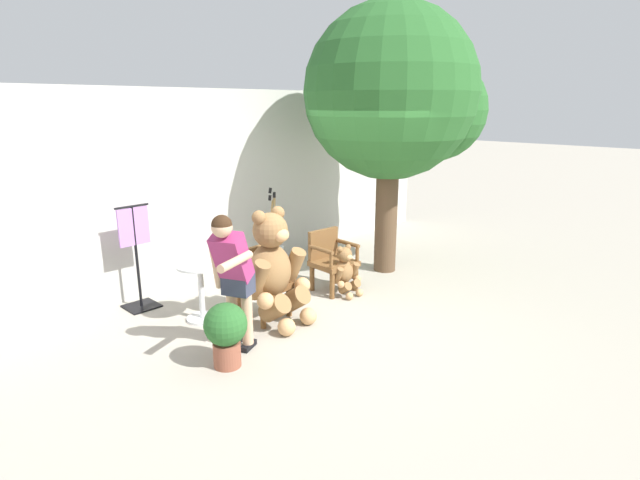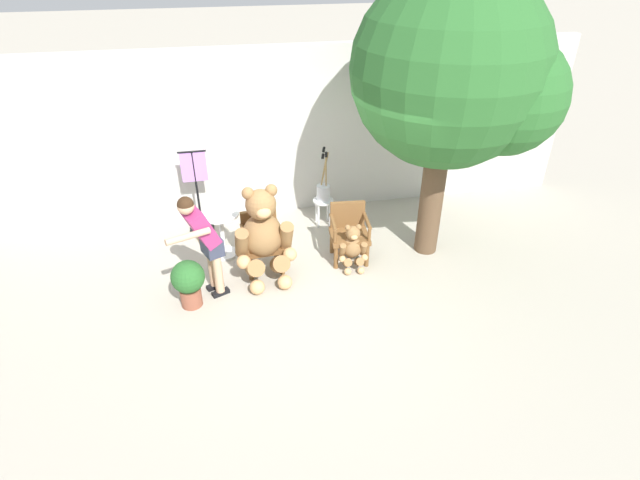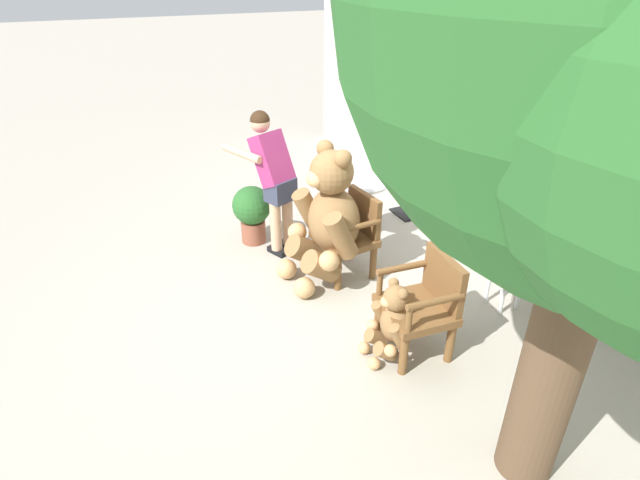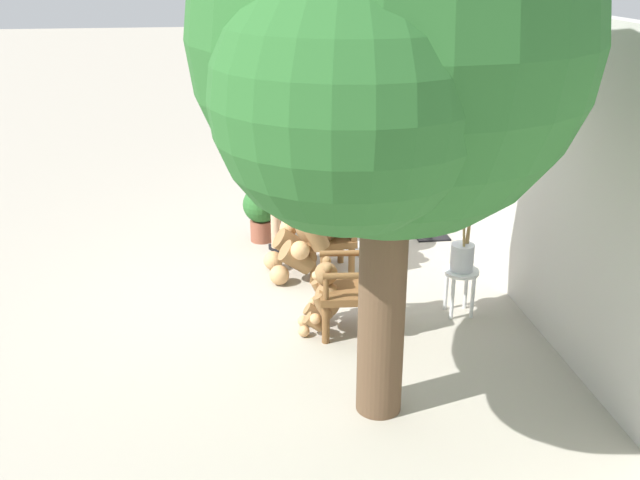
{
  "view_description": "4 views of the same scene",
  "coord_description": "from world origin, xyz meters",
  "px_view_note": "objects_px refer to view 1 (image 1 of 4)",
  "views": [
    {
      "loc": [
        -4.32,
        -3.94,
        2.59
      ],
      "look_at": [
        0.19,
        0.4,
        0.87
      ],
      "focal_mm": 28.0,
      "sensor_mm": 36.0,
      "label": 1
    },
    {
      "loc": [
        -1.01,
        -5.54,
        4.3
      ],
      "look_at": [
        0.1,
        0.06,
        0.72
      ],
      "focal_mm": 28.0,
      "sensor_mm": 36.0,
      "label": 2
    },
    {
      "loc": [
        3.29,
        -1.47,
        2.87
      ],
      "look_at": [
        -0.38,
        0.18,
        0.61
      ],
      "focal_mm": 28.0,
      "sensor_mm": 36.0,
      "label": 3
    },
    {
      "loc": [
        6.39,
        -0.45,
        3.22
      ],
      "look_at": [
        0.21,
        0.37,
        0.73
      ],
      "focal_mm": 40.0,
      "sensor_mm": 36.0,
      "label": 4
    }
  ],
  "objects_px": {
    "teddy_bear_large": "(274,268)",
    "potted_plant": "(226,330)",
    "wooden_chair_right": "(331,259)",
    "brush_bucket": "(272,236)",
    "clothing_display_stand": "(136,255)",
    "patio_tree": "(399,97)",
    "teddy_bear_small": "(345,271)",
    "white_stool": "(273,253)",
    "wooden_chair_left": "(260,281)",
    "round_side_table": "(201,285)",
    "person_visitor": "(233,271)"
  },
  "relations": [
    {
      "from": "person_visitor",
      "to": "patio_tree",
      "type": "relative_size",
      "value": 0.38
    },
    {
      "from": "wooden_chair_right",
      "to": "clothing_display_stand",
      "type": "xyz_separation_m",
      "value": [
        -2.21,
        1.36,
        0.26
      ]
    },
    {
      "from": "wooden_chair_right",
      "to": "brush_bucket",
      "type": "bearing_deg",
      "value": 99.32
    },
    {
      "from": "wooden_chair_left",
      "to": "wooden_chair_right",
      "type": "bearing_deg",
      "value": 0.0
    },
    {
      "from": "white_stool",
      "to": "brush_bucket",
      "type": "distance_m",
      "value": 0.28
    },
    {
      "from": "round_side_table",
      "to": "patio_tree",
      "type": "height_order",
      "value": "patio_tree"
    },
    {
      "from": "teddy_bear_large",
      "to": "patio_tree",
      "type": "relative_size",
      "value": 0.35
    },
    {
      "from": "brush_bucket",
      "to": "potted_plant",
      "type": "xyz_separation_m",
      "value": [
        -2.16,
        -1.77,
        -0.24
      ]
    },
    {
      "from": "white_stool",
      "to": "wooden_chair_left",
      "type": "bearing_deg",
      "value": -136.83
    },
    {
      "from": "brush_bucket",
      "to": "clothing_display_stand",
      "type": "xyz_separation_m",
      "value": [
        -2.03,
        0.3,
        0.08
      ]
    },
    {
      "from": "teddy_bear_large",
      "to": "potted_plant",
      "type": "bearing_deg",
      "value": -156.36
    },
    {
      "from": "person_visitor",
      "to": "wooden_chair_left",
      "type": "bearing_deg",
      "value": 34.11
    },
    {
      "from": "clothing_display_stand",
      "to": "round_side_table",
      "type": "bearing_deg",
      "value": -69.61
    },
    {
      "from": "wooden_chair_left",
      "to": "teddy_bear_small",
      "type": "relative_size",
      "value": 1.21
    },
    {
      "from": "patio_tree",
      "to": "round_side_table",
      "type": "bearing_deg",
      "value": 170.53
    },
    {
      "from": "person_visitor",
      "to": "brush_bucket",
      "type": "xyz_separation_m",
      "value": [
        1.9,
        1.58,
        -0.28
      ]
    },
    {
      "from": "wooden_chair_left",
      "to": "potted_plant",
      "type": "xyz_separation_m",
      "value": [
        -1.03,
        -0.71,
        -0.07
      ]
    },
    {
      "from": "wooden_chair_right",
      "to": "teddy_bear_large",
      "type": "height_order",
      "value": "teddy_bear_large"
    },
    {
      "from": "teddy_bear_large",
      "to": "clothing_display_stand",
      "type": "bearing_deg",
      "value": 119.52
    },
    {
      "from": "wooden_chair_right",
      "to": "potted_plant",
      "type": "distance_m",
      "value": 2.44
    },
    {
      "from": "wooden_chair_left",
      "to": "person_visitor",
      "type": "bearing_deg",
      "value": -145.89
    },
    {
      "from": "teddy_bear_large",
      "to": "teddy_bear_small",
      "type": "bearing_deg",
      "value": -1.01
    },
    {
      "from": "teddy_bear_large",
      "to": "round_side_table",
      "type": "bearing_deg",
      "value": 129.45
    },
    {
      "from": "teddy_bear_small",
      "to": "brush_bucket",
      "type": "bearing_deg",
      "value": 97.06
    },
    {
      "from": "person_visitor",
      "to": "potted_plant",
      "type": "height_order",
      "value": "person_visitor"
    },
    {
      "from": "wooden_chair_right",
      "to": "teddy_bear_small",
      "type": "distance_m",
      "value": 0.3
    },
    {
      "from": "person_visitor",
      "to": "round_side_table",
      "type": "bearing_deg",
      "value": 77.55
    },
    {
      "from": "brush_bucket",
      "to": "patio_tree",
      "type": "relative_size",
      "value": 0.23
    },
    {
      "from": "clothing_display_stand",
      "to": "wooden_chair_right",
      "type": "bearing_deg",
      "value": -31.69
    },
    {
      "from": "teddy_bear_small",
      "to": "round_side_table",
      "type": "bearing_deg",
      "value": 158.77
    },
    {
      "from": "brush_bucket",
      "to": "round_side_table",
      "type": "bearing_deg",
      "value": -159.92
    },
    {
      "from": "wooden_chair_left",
      "to": "potted_plant",
      "type": "distance_m",
      "value": 1.25
    },
    {
      "from": "wooden_chair_right",
      "to": "patio_tree",
      "type": "distance_m",
      "value": 2.6
    },
    {
      "from": "teddy_bear_large",
      "to": "potted_plant",
      "type": "xyz_separation_m",
      "value": [
        -1.04,
        -0.46,
        -0.3
      ]
    },
    {
      "from": "person_visitor",
      "to": "clothing_display_stand",
      "type": "height_order",
      "value": "person_visitor"
    },
    {
      "from": "wooden_chair_left",
      "to": "clothing_display_stand",
      "type": "relative_size",
      "value": 0.63
    },
    {
      "from": "teddy_bear_small",
      "to": "clothing_display_stand",
      "type": "bearing_deg",
      "value": 143.25
    },
    {
      "from": "teddy_bear_large",
      "to": "person_visitor",
      "type": "distance_m",
      "value": 0.86
    },
    {
      "from": "wooden_chair_left",
      "to": "potted_plant",
      "type": "height_order",
      "value": "wooden_chair_left"
    },
    {
      "from": "white_stool",
      "to": "patio_tree",
      "type": "height_order",
      "value": "patio_tree"
    },
    {
      "from": "teddy_bear_large",
      "to": "teddy_bear_small",
      "type": "distance_m",
      "value": 1.33
    },
    {
      "from": "teddy_bear_large",
      "to": "patio_tree",
      "type": "bearing_deg",
      "value": 3.51
    },
    {
      "from": "wooden_chair_right",
      "to": "clothing_display_stand",
      "type": "distance_m",
      "value": 2.6
    },
    {
      "from": "person_visitor",
      "to": "potted_plant",
      "type": "relative_size",
      "value": 2.27
    },
    {
      "from": "patio_tree",
      "to": "white_stool",
      "type": "bearing_deg",
      "value": 143.01
    },
    {
      "from": "white_stool",
      "to": "patio_tree",
      "type": "relative_size",
      "value": 0.11
    },
    {
      "from": "teddy_bear_small",
      "to": "brush_bucket",
      "type": "relative_size",
      "value": 0.78
    },
    {
      "from": "teddy_bear_small",
      "to": "brush_bucket",
      "type": "height_order",
      "value": "brush_bucket"
    },
    {
      "from": "teddy_bear_small",
      "to": "person_visitor",
      "type": "bearing_deg",
      "value": -173.24
    },
    {
      "from": "teddy_bear_small",
      "to": "white_stool",
      "type": "bearing_deg",
      "value": 97.16
    }
  ]
}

